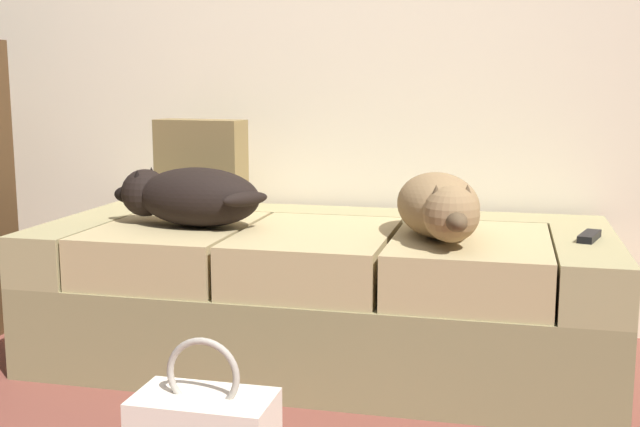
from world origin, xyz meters
name	(u,v)px	position (x,y,z in m)	size (l,w,h in m)	color
couch	(323,293)	(0.00, 1.08, 0.23)	(1.89, 0.87, 0.47)	#867C52
dog_dark	(189,196)	(-0.44, 0.97, 0.57)	(0.59, 0.30, 0.20)	black
dog_tan	(440,206)	(0.40, 0.95, 0.57)	(0.36, 0.57, 0.20)	olive
tv_remote	(589,236)	(0.85, 1.03, 0.48)	(0.04, 0.15, 0.02)	black
throw_pillow	(201,165)	(-0.53, 1.31, 0.64)	(0.34, 0.12, 0.34)	olive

